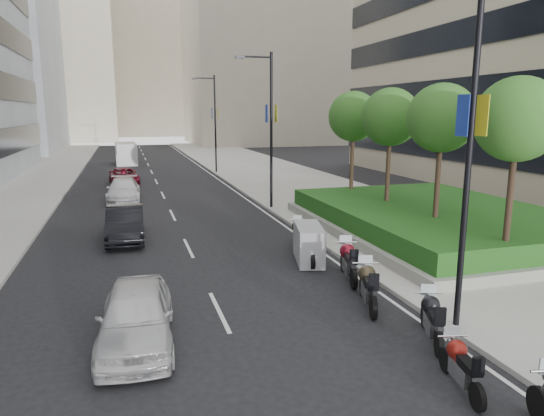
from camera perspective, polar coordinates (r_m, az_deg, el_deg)
name	(u,v)px	position (r m, az deg, el deg)	size (l,w,h in m)	color
ground	(320,373)	(11.38, 5.64, -18.79)	(160.00, 160.00, 0.00)	black
sidewalk_right	(283,179)	(41.52, 1.35, 3.45)	(10.00, 100.00, 0.15)	#9E9B93
sidewalk_left	(11,190)	(40.31, -28.33, 1.87)	(8.00, 100.00, 0.15)	#9E9B93
lane_edge	(222,182)	(40.20, -5.85, 3.03)	(0.12, 100.00, 0.01)	silver
lane_centre	(158,185)	(39.56, -13.27, 2.66)	(0.12, 100.00, 0.01)	silver
building_cream_right	(266,44)	(93.57, -0.69, 18.77)	(28.00, 24.00, 36.00)	#B7AD93
building_cream_left	(45,54)	(110.57, -25.15, 16.06)	(26.00, 24.00, 34.00)	#B7AD93
building_cream_centre	(144,58)	(129.89, -14.81, 16.73)	(30.00, 24.00, 38.00)	#B7AD93
planter	(435,227)	(24.17, 18.67, -2.13)	(10.00, 14.00, 0.40)	gray
hedge	(436,215)	(24.05, 18.76, -0.74)	(9.40, 13.40, 0.80)	#224D16
tree_0	(517,120)	(17.99, 26.90, 9.21)	(2.80, 2.80, 6.30)	#332319
tree_1	(442,119)	(21.08, 19.34, 9.90)	(2.80, 2.80, 6.30)	#332319
tree_2	(390,118)	(24.43, 13.76, 10.30)	(2.80, 2.80, 6.30)	#332319
tree_3	(353,117)	(27.96, 9.54, 10.53)	(2.80, 2.80, 6.30)	#332319
lamp_post_0	(465,138)	(12.88, 21.78, 7.69)	(2.34, 0.45, 9.00)	black
lamp_post_1	(269,123)	(28.24, -0.39, 9.96)	(2.34, 0.45, 9.00)	black
lamp_post_2	(214,119)	(45.78, -6.90, 10.36)	(2.34, 0.45, 9.00)	black
motorcycle_1	(461,365)	(11.25, 21.32, -16.86)	(0.70, 1.96, 0.99)	black
motorcycle_2	(432,319)	(13.10, 18.30, -12.25)	(1.05, 2.09, 1.10)	black
motorcycle_3	(368,286)	(14.77, 11.24, -8.98)	(1.00, 2.32, 1.19)	black
motorcycle_4	(348,262)	(16.92, 8.98, -6.24)	(0.92, 2.39, 1.21)	black
motorcycle_5	(309,244)	(18.69, 4.34, -4.24)	(1.47, 2.50, 1.42)	black
motorcycle_6	(297,233)	(20.89, 2.94, -2.98)	(0.99, 2.02, 1.06)	black
car_a	(136,315)	(12.69, -15.68, -12.08)	(1.78, 4.41, 1.50)	#B7B7B9
car_b	(125,224)	(22.79, -16.88, -1.77)	(1.59, 4.57, 1.50)	black
car_c	(124,190)	(32.88, -17.06, 2.04)	(2.02, 4.98, 1.44)	silver
car_d	(124,176)	(40.64, -17.01, 3.60)	(2.15, 4.66, 1.29)	maroon
delivery_van	(126,154)	(56.42, -16.78, 6.07)	(2.35, 5.65, 2.33)	silver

